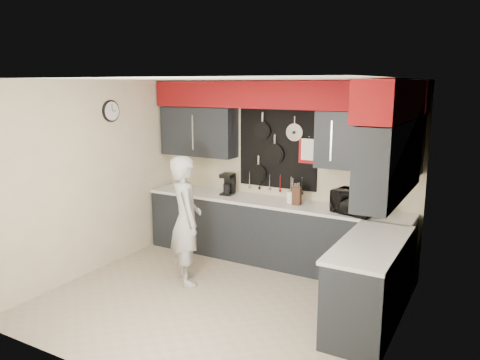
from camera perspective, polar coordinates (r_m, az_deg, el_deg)
The scene contains 10 objects.
ground at distance 5.80m, azimuth -2.64°, elevation -14.46°, with size 4.00×4.00×0.00m, color tan.
back_wall_assembly at distance 6.63m, azimuth 4.66°, elevation 6.95°, with size 4.00×0.36×2.60m.
right_wall_assembly at distance 4.79m, azimuth 18.09°, elevation 3.79°, with size 0.36×3.50×2.60m.
left_wall_assembly at distance 6.61m, azimuth -17.50°, elevation 0.52°, with size 0.05×3.50×2.60m.
base_cabinets at distance 6.34m, azimuth 6.61°, elevation -7.69°, with size 3.95×2.20×0.92m.
microwave at distance 6.15m, azimuth 13.78°, elevation -2.65°, with size 0.53×0.36×0.30m, color black.
knife_block at distance 6.46m, azimuth 6.94°, elevation -1.92°, with size 0.11×0.11×0.24m, color #321A10.
utensil_crock at distance 6.56m, azimuth 6.25°, elevation -2.08°, with size 0.12×0.12×0.16m, color white.
coffee_maker at distance 7.00m, azimuth -1.44°, elevation -0.41°, with size 0.20×0.23×0.32m.
person at distance 6.05m, azimuth -6.60°, elevation -4.91°, with size 0.61×0.40×1.67m, color #BBBBB8.
Camera 1 is at (2.77, -4.40, 2.55)m, focal length 35.00 mm.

